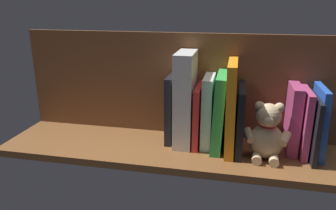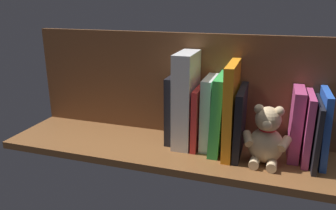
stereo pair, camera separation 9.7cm
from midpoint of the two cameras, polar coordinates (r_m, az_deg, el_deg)
name	(u,v)px [view 2 (the right image)]	position (r cm, az deg, el deg)	size (l,w,h in cm)	color
ground_plane	(168,149)	(102.31, 2.74, -7.71)	(102.11, 27.91, 2.20)	brown
shelf_back_panel	(179,84)	(106.91, 4.56, 3.57)	(102.11, 1.50, 33.45)	brown
book_0	(323,127)	(100.05, 28.13, -3.55)	(1.74, 14.33, 20.26)	blue
book_1	(315,133)	(98.86, 26.99, -4.38)	(1.25, 16.98, 17.82)	black
book_2	(307,127)	(99.57, 25.78, -3.62)	(1.78, 14.21, 19.21)	#B23F72
book_3	(296,124)	(100.00, 24.11, -3.03)	(2.95, 12.12, 20.06)	#B23F72
teddy_bear	(266,138)	(94.28, 19.70, -5.52)	(13.44, 10.82, 16.57)	#D1B284
book_4	(240,121)	(96.92, 15.39, -2.84)	(1.88, 17.29, 19.65)	black
book_5	(231,109)	(95.73, 13.90, -0.74)	(2.62, 17.62, 26.68)	orange
book_6	(220,113)	(97.43, 11.90, -1.48)	(3.04, 15.87, 22.79)	green
book_7	(209,112)	(99.43, 9.95, -1.32)	(3.00, 12.84, 21.62)	silver
book_8	(199,117)	(99.72, 8.21, -2.06)	(1.70, 14.10, 18.70)	red
dictionary_thick_white	(186,100)	(98.80, 6.00, 0.89)	(5.41, 14.03, 28.69)	silver
book_9	(174,109)	(102.08, 3.76, -0.71)	(2.04, 11.61, 21.15)	black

